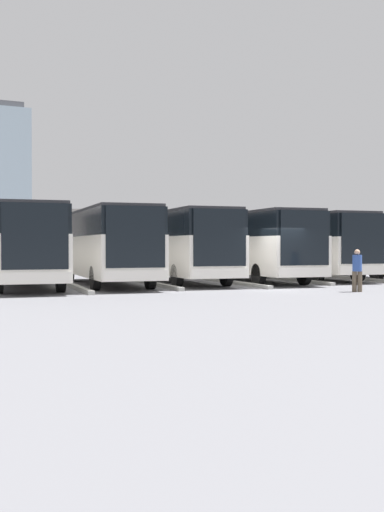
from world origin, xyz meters
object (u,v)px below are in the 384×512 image
Objects in this scene: bus_2 at (250,244)px; bus_3 at (178,244)px; pedestrian at (357,269)px; bus_0 at (358,244)px; bus_1 at (303,244)px; bus_4 at (106,243)px; bus_5 at (23,243)px.

bus_2 is 1.00× the size of bus_3.
bus_3 is 9.41m from pedestrian.
bus_2 is at bearing 177.63° from bus_3.
bus_0 is 3.69m from bus_1.
bus_4 is 11.09m from pedestrian.
bus_2 is 6.92× the size of pedestrian.
bus_3 is at bearing -2.37° from bus_2.
bus_0 is 6.92× the size of pedestrian.
bus_3 is 7.41m from bus_5.
bus_2 reaches higher than pedestrian.
bus_3 is (7.38, 0.29, 0.00)m from bus_1.
bus_5 is at bearing 10.32° from bus_3.
bus_0 is 14.79m from bus_4.
bus_0 is at bearing -172.77° from bus_1.
bus_2 is 11.07m from bus_5.
bus_1 is 6.92× the size of pedestrian.
bus_1 is 11.10m from bus_4.
pedestrian is (7.32, 8.96, -1.00)m from bus_0.
bus_0 is 1.00× the size of bus_3.
bus_3 is 6.92× the size of pedestrian.
bus_4 is at bearing 4.87° from bus_2.
bus_0 is at bearing -171.21° from bus_4.
bus_0 is 7.44m from bus_2.
bus_2 is at bearing -44.56° from pedestrian.
bus_1 is at bearing 7.23° from bus_0.
bus_1 reaches higher than pedestrian.
pedestrian is at bearing 73.42° from bus_1.
bus_4 is 1.00× the size of bus_5.
bus_5 is at bearing 6.08° from bus_2.
bus_5 is at bearing 9.10° from bus_1.
pedestrian is (-3.76, 8.57, -1.00)m from bus_3.
bus_0 is 1.00× the size of bus_4.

